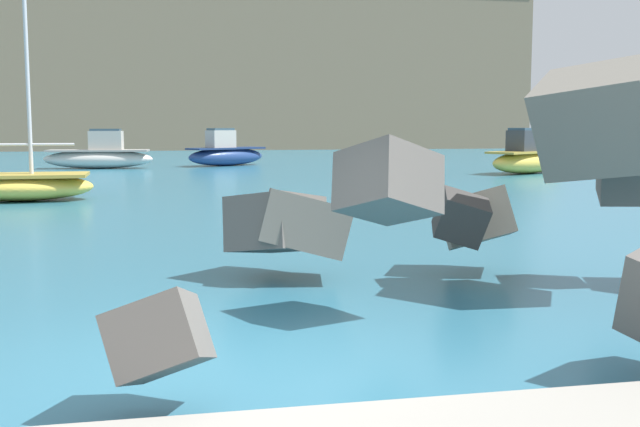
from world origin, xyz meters
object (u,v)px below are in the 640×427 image
(boat_near_left, at_px, (226,153))
(boat_mid_centre, at_px, (100,156))
(boat_near_right, at_px, (528,158))
(boat_mid_left, at_px, (21,185))

(boat_near_left, relative_size, boat_mid_centre, 0.87)
(boat_near_left, relative_size, boat_near_right, 0.92)
(boat_near_right, xyz_separation_m, boat_mid_left, (-21.51, -9.43, -0.23))
(boat_near_right, height_order, boat_mid_left, boat_mid_left)
(boat_near_right, bearing_deg, boat_mid_centre, 157.48)
(boat_mid_left, distance_m, boat_mid_centre, 17.98)
(boat_near_right, distance_m, boat_mid_centre, 22.23)
(boat_near_right, bearing_deg, boat_mid_left, -156.32)
(boat_near_left, relative_size, boat_mid_left, 0.66)
(boat_mid_centre, bearing_deg, boat_near_right, -22.52)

